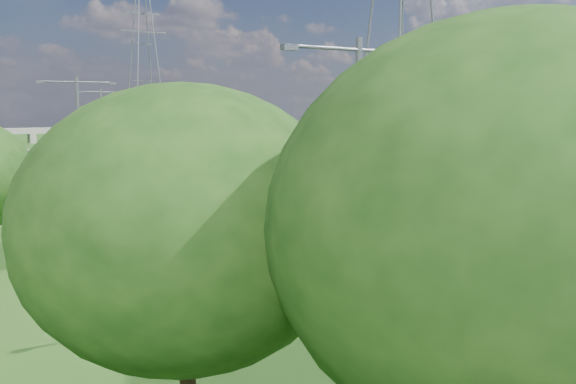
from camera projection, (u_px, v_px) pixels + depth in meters
name	position (u px, v px, depth m)	size (l,w,h in m)	color
ground	(100.00, 184.00, 64.95)	(260.00, 260.00, 0.00)	#1D4D15
road	(83.00, 178.00, 69.92)	(8.00, 150.00, 0.06)	black
curb_left	(43.00, 180.00, 67.59)	(0.50, 150.00, 0.22)	gray
curb_right	(121.00, 175.00, 72.22)	(0.50, 150.00, 0.22)	gray
speed_limit_sign	(254.00, 187.00, 49.33)	(0.55, 0.09, 2.40)	slate
streetlight_near_left	(357.00, 163.00, 21.14)	(5.90, 0.25, 10.00)	slate
streetlight_mid_left	(79.00, 131.00, 48.47)	(5.90, 0.25, 10.00)	slate
streetlight_far_right	(102.00, 121.00, 82.33)	(5.90, 0.25, 10.00)	slate
power_tower_near	(401.00, 38.00, 58.50)	(9.00, 6.40, 28.00)	slate
power_tower_far	(144.00, 73.00, 122.79)	(9.00, 6.40, 28.00)	slate
tree_la	(184.00, 227.00, 13.56)	(7.14, 7.14, 8.30)	black
tree_lf	(516.00, 228.00, 10.14)	(7.98, 7.98, 9.28)	black
tree_rb	(431.00, 144.00, 48.15)	(6.72, 6.72, 7.82)	black
tree_rc	(267.00, 140.00, 65.91)	(5.88, 5.88, 6.84)	black
tree_rd	(187.00, 125.00, 86.75)	(7.14, 7.14, 8.30)	black
tree_re	(113.00, 129.00, 105.44)	(5.46, 5.46, 6.35)	black
tree_rf	(97.00, 123.00, 123.83)	(6.30, 6.30, 7.33)	black
bus_outbound	(311.00, 211.00, 39.63)	(2.23, 9.52, 2.65)	silver
bus_inbound	(89.00, 174.00, 58.86)	(2.68, 11.45, 3.19)	silver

